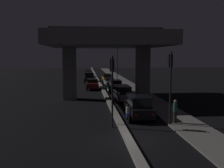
# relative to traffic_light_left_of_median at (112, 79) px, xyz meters

# --- Properties ---
(ground_plane) EXTENTS (200.00, 200.00, 0.00)m
(ground_plane) POSITION_rel_traffic_light_left_of_median_xyz_m (0.65, -3.31, -3.57)
(ground_plane) COLOR black
(median_divider) EXTENTS (0.49, 126.00, 0.28)m
(median_divider) POSITION_rel_traffic_light_left_of_median_xyz_m (0.65, 31.69, -3.44)
(median_divider) COLOR gray
(median_divider) RESTS_ON ground_plane
(sidewalk_right) EXTENTS (2.82, 126.00, 0.14)m
(sidewalk_right) POSITION_rel_traffic_light_left_of_median_xyz_m (5.64, 24.69, -3.50)
(sidewalk_right) COLOR slate
(sidewalk_right) RESTS_ON ground_plane
(elevated_overpass) EXTENTS (13.79, 13.71, 8.71)m
(elevated_overpass) POSITION_rel_traffic_light_left_of_median_xyz_m (0.65, 12.98, 3.16)
(elevated_overpass) COLOR gray
(elevated_overpass) RESTS_ON ground_plane
(traffic_light_left_of_median) EXTENTS (0.30, 0.49, 5.25)m
(traffic_light_left_of_median) POSITION_rel_traffic_light_left_of_median_xyz_m (0.00, 0.00, 0.00)
(traffic_light_left_of_median) COLOR black
(traffic_light_left_of_median) RESTS_ON ground_plane
(traffic_light_right_of_median) EXTENTS (0.30, 0.49, 5.56)m
(traffic_light_right_of_median) POSITION_rel_traffic_light_left_of_median_xyz_m (4.33, -0.00, 0.20)
(traffic_light_right_of_median) COLOR black
(traffic_light_right_of_median) RESTS_ON ground_plane
(street_lamp) EXTENTS (2.53, 0.32, 8.64)m
(street_lamp) POSITION_rel_traffic_light_left_of_median_xyz_m (4.45, 36.66, 1.52)
(street_lamp) COLOR #2D2D30
(street_lamp) RESTS_ON ground_plane
(car_black_lead) EXTENTS (2.02, 4.36, 1.94)m
(car_black_lead) POSITION_rel_traffic_light_left_of_median_xyz_m (2.52, 2.62, -2.55)
(car_black_lead) COLOR black
(car_black_lead) RESTS_ON ground_plane
(car_silver_second) EXTENTS (2.12, 4.61, 1.79)m
(car_silver_second) POSITION_rel_traffic_light_left_of_median_xyz_m (2.30, 11.15, -2.62)
(car_silver_second) COLOR gray
(car_silver_second) RESTS_ON ground_plane
(car_dark_green_third) EXTENTS (1.93, 4.31, 1.81)m
(car_dark_green_third) POSITION_rel_traffic_light_left_of_median_xyz_m (2.31, 18.04, -2.64)
(car_dark_green_third) COLOR black
(car_dark_green_third) RESTS_ON ground_plane
(car_silver_fourth) EXTENTS (1.98, 4.58, 1.40)m
(car_silver_fourth) POSITION_rel_traffic_light_left_of_median_xyz_m (2.20, 26.41, -2.86)
(car_silver_fourth) COLOR gray
(car_silver_fourth) RESTS_ON ground_plane
(car_taxi_yellow_fifth) EXTENTS (1.98, 4.28, 1.59)m
(car_taxi_yellow_fifth) POSITION_rel_traffic_light_left_of_median_xyz_m (2.39, 34.31, -2.73)
(car_taxi_yellow_fifth) COLOR gold
(car_taxi_yellow_fifth) RESTS_ON ground_plane
(car_dark_red_lead_oncoming) EXTENTS (2.00, 4.52, 1.63)m
(car_dark_red_lead_oncoming) POSITION_rel_traffic_light_left_of_median_xyz_m (-0.88, 22.12, -2.74)
(car_dark_red_lead_oncoming) COLOR #591414
(car_dark_red_lead_oncoming) RESTS_ON ground_plane
(car_dark_green_second_oncoming) EXTENTS (2.05, 4.54, 2.03)m
(car_dark_green_second_oncoming) POSITION_rel_traffic_light_left_of_median_xyz_m (-1.28, 32.74, -2.51)
(car_dark_green_second_oncoming) COLOR black
(car_dark_green_second_oncoming) RESTS_ON ground_plane
(car_grey_third_oncoming) EXTENTS (1.96, 4.65, 1.52)m
(car_grey_third_oncoming) POSITION_rel_traffic_light_left_of_median_xyz_m (-1.13, 45.55, -2.78)
(car_grey_third_oncoming) COLOR #515459
(car_grey_third_oncoming) RESTS_ON ground_plane
(car_dark_blue_fourth_oncoming) EXTENTS (1.90, 4.48, 1.34)m
(car_dark_blue_fourth_oncoming) POSITION_rel_traffic_light_left_of_median_xyz_m (-1.22, 53.89, -2.89)
(car_dark_blue_fourth_oncoming) COLOR #141938
(car_dark_blue_fourth_oncoming) RESTS_ON ground_plane
(motorcycle_blue_filtering_near) EXTENTS (0.33, 1.86, 1.45)m
(motorcycle_blue_filtering_near) POSITION_rel_traffic_light_left_of_median_xyz_m (1.41, 1.49, -2.96)
(motorcycle_blue_filtering_near) COLOR black
(motorcycle_blue_filtering_near) RESTS_ON ground_plane
(motorcycle_red_filtering_mid) EXTENTS (0.34, 1.92, 1.44)m
(motorcycle_red_filtering_mid) POSITION_rel_traffic_light_left_of_median_xyz_m (1.56, 8.36, -2.96)
(motorcycle_red_filtering_mid) COLOR black
(motorcycle_red_filtering_mid) RESTS_ON ground_plane
(motorcycle_white_filtering_far) EXTENTS (0.34, 1.91, 1.45)m
(motorcycle_white_filtering_far) POSITION_rel_traffic_light_left_of_median_xyz_m (1.27, 17.34, -2.96)
(motorcycle_white_filtering_far) COLOR black
(motorcycle_white_filtering_far) RESTS_ON ground_plane
(pedestrian_on_sidewalk) EXTENTS (0.33, 0.33, 1.79)m
(pedestrian_on_sidewalk) POSITION_rel_traffic_light_left_of_median_xyz_m (4.84, 0.19, -2.53)
(pedestrian_on_sidewalk) COLOR #2D261E
(pedestrian_on_sidewalk) RESTS_ON sidewalk_right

